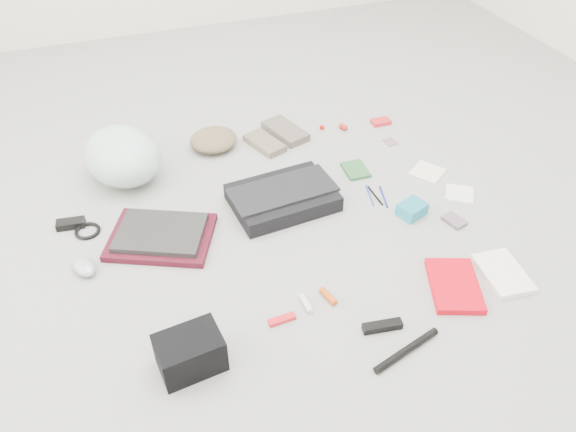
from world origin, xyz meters
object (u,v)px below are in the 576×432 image
object	(u,v)px
bike_helmet	(122,156)
accordion_wallet	(412,209)
messenger_bag	(283,198)
book_red	(454,285)
camera_bag	(190,353)
laptop	(160,232)

from	to	relation	value
bike_helmet	accordion_wallet	xyz separation A→B (m)	(0.99, -0.61, -0.08)
accordion_wallet	messenger_bag	bearing A→B (deg)	133.18
bike_helmet	book_red	size ratio (longest dim) A/B	1.55
messenger_bag	camera_bag	distance (m)	0.78
camera_bag	accordion_wallet	distance (m)	1.01
laptop	camera_bag	size ratio (longest dim) A/B	1.67
laptop	accordion_wallet	bearing A→B (deg)	13.73
messenger_bag	accordion_wallet	bearing A→B (deg)	-32.07
book_red	accordion_wallet	xyz separation A→B (m)	(0.05, 0.38, 0.01)
book_red	messenger_bag	bearing A→B (deg)	143.06
accordion_wallet	book_red	bearing A→B (deg)	-118.10
messenger_bag	laptop	size ratio (longest dim) A/B	1.27
messenger_bag	book_red	distance (m)	0.72
messenger_bag	bike_helmet	world-z (taller)	bike_helmet
messenger_bag	accordion_wallet	xyz separation A→B (m)	(0.44, -0.22, -0.01)
bike_helmet	accordion_wallet	world-z (taller)	bike_helmet
laptop	book_red	world-z (taller)	laptop
book_red	laptop	bearing A→B (deg)	167.59
accordion_wallet	laptop	bearing A→B (deg)	149.06
laptop	bike_helmet	distance (m)	0.44
accordion_wallet	camera_bag	bearing A→B (deg)	-177.42
laptop	camera_bag	distance (m)	0.56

